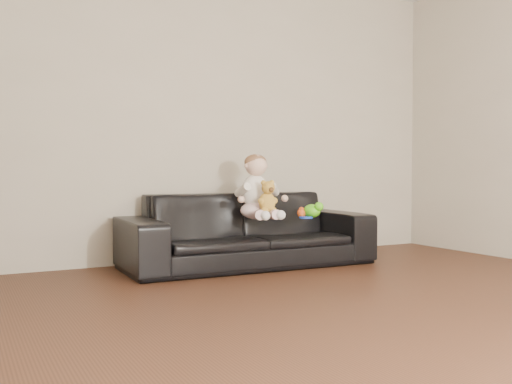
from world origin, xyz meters
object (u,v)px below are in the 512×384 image
toy_rattle (302,213)px  toy_blue_disc (306,217)px  baby (257,190)px  sofa (248,230)px  toy_green (312,211)px  teddy_bear (268,197)px

toy_rattle → toy_blue_disc: toy_rattle is taller
baby → toy_blue_disc: size_ratio=4.72×
sofa → toy_green: (0.50, -0.20, 0.15)m
baby → teddy_bear: bearing=-68.1°
toy_green → toy_blue_disc: 0.10m
sofa → toy_blue_disc: 0.49m
baby → teddy_bear: (0.01, -0.16, -0.05)m
baby → toy_rattle: (0.40, -0.05, -0.19)m
toy_blue_disc → sofa: bearing=151.5°
sofa → toy_rattle: bearing=-19.3°
toy_blue_disc → toy_rattle: bearing=88.5°
baby → toy_green: 0.52m
sofa → teddy_bear: teddy_bear is taller
baby → toy_green: size_ratio=3.23×
sofa → toy_rattle: 0.47m
teddy_bear → toy_green: 0.49m
teddy_bear → toy_rattle: bearing=36.1°
baby → sofa: bearing=120.8°
toy_green → toy_blue_disc: toy_green is taller
sofa → baby: 0.35m
teddy_bear → toy_rattle: (0.39, 0.12, -0.15)m
baby → toy_green: baby is taller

